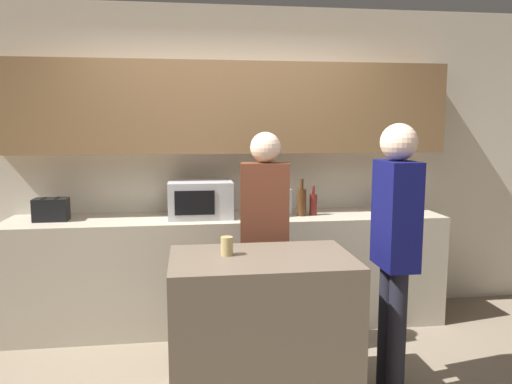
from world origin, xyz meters
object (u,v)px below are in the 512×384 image
at_px(person_center, 395,236).
at_px(potted_plant, 383,190).
at_px(microwave, 200,199).
at_px(toaster, 51,210).
at_px(bottle_3, 313,204).
at_px(bottle_0, 277,205).
at_px(bottle_1, 288,201).
at_px(person_left, 265,226).
at_px(cup_0, 227,246).
at_px(bottle_2, 302,202).

bearing_deg(person_center, potted_plant, -18.03).
distance_m(microwave, person_center, 1.71).
relative_size(microwave, person_center, 0.31).
height_order(potted_plant, person_center, person_center).
bearing_deg(toaster, bottle_3, -1.05).
bearing_deg(bottle_0, bottle_1, 38.95).
height_order(microwave, person_left, person_left).
height_order(bottle_0, bottle_3, bottle_0).
distance_m(toaster, cup_0, 1.78).
xyz_separation_m(bottle_1, cup_0, (-0.61, -1.21, -0.07)).
bearing_deg(microwave, potted_plant, 0.06).
xyz_separation_m(potted_plant, bottle_0, (-0.94, -0.08, -0.09)).
height_order(potted_plant, person_left, person_left).
distance_m(potted_plant, cup_0, 1.89).
relative_size(toaster, person_left, 0.16).
relative_size(potted_plant, cup_0, 3.52).
bearing_deg(bottle_3, toaster, 178.95).
distance_m(toaster, bottle_1, 1.92).
relative_size(bottle_2, bottle_3, 1.26).
bearing_deg(bottle_3, bottle_1, 167.98).
distance_m(bottle_1, bottle_2, 0.12).
bearing_deg(bottle_2, person_center, -75.85).
bearing_deg(toaster, potted_plant, -0.00).
height_order(microwave, potted_plant, potted_plant).
relative_size(microwave, cup_0, 4.64).
bearing_deg(potted_plant, toaster, 180.00).
bearing_deg(bottle_2, bottle_0, -173.20).
height_order(bottle_3, person_left, person_left).
xyz_separation_m(potted_plant, person_center, (-0.42, -1.26, -0.11)).
bearing_deg(potted_plant, bottle_0, -175.13).
bearing_deg(cup_0, toaster, 137.36).
bearing_deg(potted_plant, person_left, -150.13).
bearing_deg(toaster, person_center, -28.48).
height_order(bottle_1, bottle_3, bottle_1).
bearing_deg(toaster, microwave, -0.08).
xyz_separation_m(potted_plant, bottle_2, (-0.73, -0.05, -0.08)).
xyz_separation_m(cup_0, person_center, (1.02, -0.06, 0.04)).
bearing_deg(bottle_1, person_center, -72.08).
xyz_separation_m(microwave, person_center, (1.15, -1.26, -0.06)).
height_order(potted_plant, bottle_1, potted_plant).
xyz_separation_m(bottle_0, bottle_1, (0.11, 0.09, 0.01)).
xyz_separation_m(toaster, cup_0, (1.31, -1.20, -0.05)).
height_order(bottle_2, cup_0, bottle_2).
relative_size(microwave, toaster, 2.00).
height_order(bottle_0, person_left, person_left).
bearing_deg(person_center, bottle_3, 9.82).
height_order(toaster, cup_0, toaster).
bearing_deg(person_center, bottle_1, 18.44).
relative_size(toaster, bottle_0, 0.96).
height_order(toaster, bottle_1, bottle_1).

